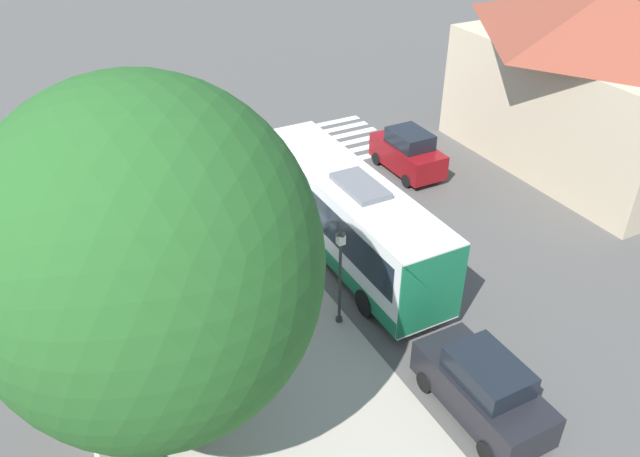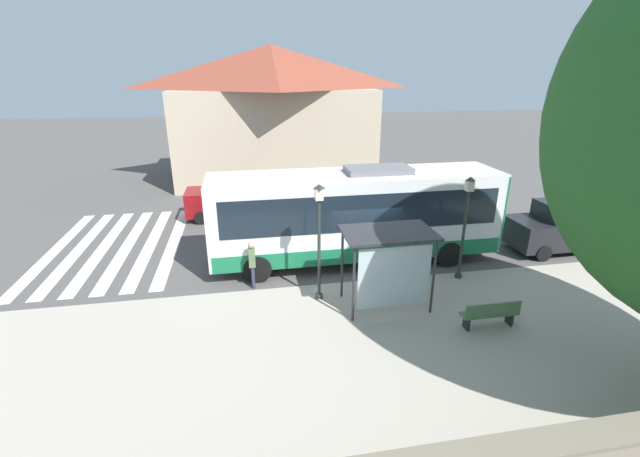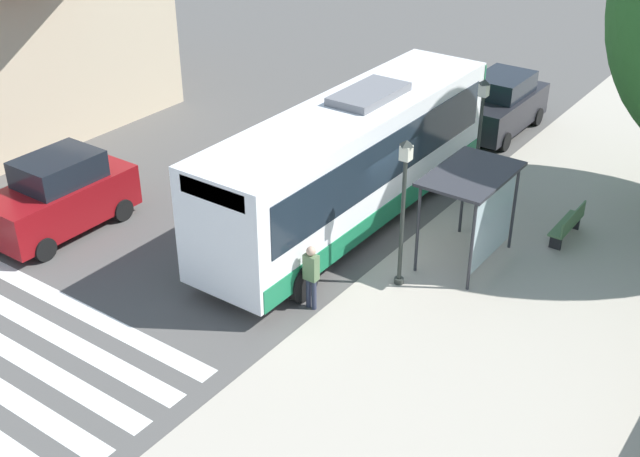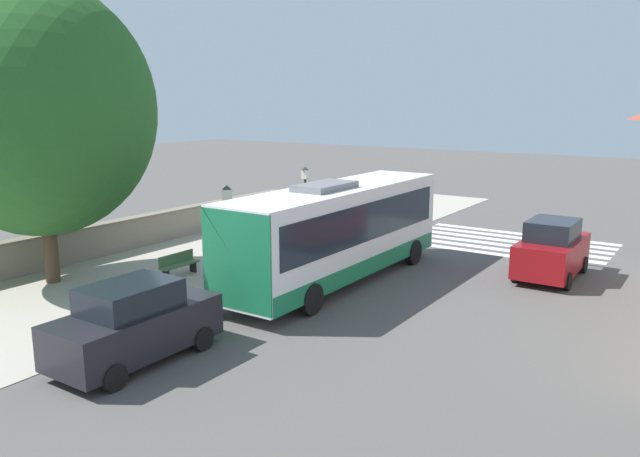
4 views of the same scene
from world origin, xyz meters
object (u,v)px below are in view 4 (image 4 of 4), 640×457
object	(u,v)px
street_lamp_near	(305,205)
bus_shelter	(256,216)
parked_car_behind_bus	(135,324)
parked_car_far_lane	(552,250)
pedestrian	(356,232)
bus	(337,231)
shade_tree	(38,109)
bench	(179,264)
street_lamp_far	(228,230)

from	to	relation	value
street_lamp_near	bus_shelter	bearing A→B (deg)	-115.13
parked_car_behind_bus	parked_car_far_lane	distance (m)	15.22
parked_car_behind_bus	parked_car_far_lane	world-z (taller)	parked_car_far_lane
pedestrian	bus	bearing A→B (deg)	-68.62
shade_tree	parked_car_far_lane	world-z (taller)	shade_tree
bus_shelter	bench	world-z (taller)	bus_shelter
bus_shelter	shade_tree	xyz separation A→B (m)	(-4.88, -5.64, 4.07)
pedestrian	shade_tree	xyz separation A→B (m)	(-6.98, -9.73, 5.17)
bus_shelter	street_lamp_far	size ratio (longest dim) A/B	0.74
pedestrian	parked_car_behind_bus	bearing A→B (deg)	-85.25
parked_car_far_lane	bus_shelter	bearing A→B (deg)	-153.19
bench	street_lamp_near	distance (m)	5.55
shade_tree	pedestrian	bearing A→B (deg)	54.35
bus_shelter	street_lamp_near	size ratio (longest dim) A/B	0.72
bench	shade_tree	size ratio (longest dim) A/B	0.16
bench	street_lamp_far	world-z (taller)	street_lamp_far
bus	shade_tree	world-z (taller)	shade_tree
bus_shelter	pedestrian	distance (m)	4.73
bus_shelter	bench	distance (m)	3.46
street_lamp_near	street_lamp_far	distance (m)	5.24
bus_shelter	street_lamp_near	bearing A→B (deg)	64.87
shade_tree	bench	bearing A→B (deg)	43.61
pedestrian	parked_car_far_lane	world-z (taller)	parked_car_far_lane
street_lamp_near	parked_car_behind_bus	xyz separation A→B (m)	(2.22, -10.61, -1.32)
street_lamp_near	parked_car_far_lane	xyz separation A→B (m)	(8.99, 3.02, -1.26)
parked_car_behind_bus	bus	bearing A→B (deg)	86.60
bus_shelter	bench	size ratio (longest dim) A/B	1.63
parked_car_behind_bus	street_lamp_near	bearing A→B (deg)	101.83
bench	parked_car_far_lane	world-z (taller)	parked_car_far_lane
parked_car_behind_bus	shade_tree	bearing A→B (deg)	159.64
bus_shelter	parked_car_far_lane	size ratio (longest dim) A/B	0.67
street_lamp_far	shade_tree	size ratio (longest dim) A/B	0.36
bus	parked_car_behind_bus	xyz separation A→B (m)	(-0.52, -8.69, -0.92)
bus	parked_car_far_lane	size ratio (longest dim) A/B	2.66
shade_tree	parked_car_far_lane	distance (m)	18.93
pedestrian	bus_shelter	bearing A→B (deg)	-117.14
bus	pedestrian	size ratio (longest dim) A/B	6.54
pedestrian	shade_tree	world-z (taller)	shade_tree
bus	parked_car_far_lane	bearing A→B (deg)	38.32
shade_tree	parked_car_far_lane	bearing A→B (deg)	35.74
bus	street_lamp_near	size ratio (longest dim) A/B	2.83
bus	parked_car_far_lane	world-z (taller)	bus
parked_car_behind_bus	pedestrian	bearing A→B (deg)	94.75
bench	street_lamp_near	world-z (taller)	street_lamp_near
street_lamp_near	shade_tree	bearing A→B (deg)	-127.31
street_lamp_far	shade_tree	bearing A→B (deg)	-159.20
bench	parked_car_far_lane	size ratio (longest dim) A/B	0.41
bench	street_lamp_near	bearing A→B (deg)	60.38
street_lamp_far	parked_car_behind_bus	bearing A→B (deg)	-72.65
bench	street_lamp_far	xyz separation A→B (m)	(3.13, -0.66, 1.76)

